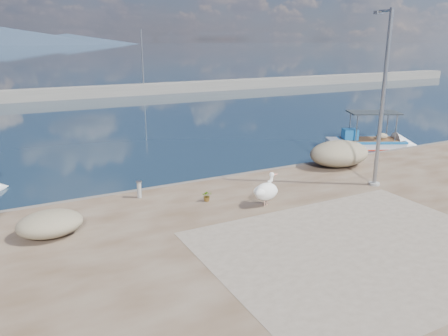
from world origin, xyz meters
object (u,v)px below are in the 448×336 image
Objects in this scene: boat_right at (370,144)px; lamp_post at (382,106)px; bollard_near at (139,189)px; pelican at (266,191)px.

boat_right is 9.69m from lamp_post.
bollard_near is at bearing 161.81° from lamp_post.
pelican is (-11.62, -6.35, 0.87)m from boat_right.
lamp_post is (-6.31, -6.42, 3.60)m from boat_right.
lamp_post reaches higher than pelican.
boat_right is at bearing 45.48° from lamp_post.
boat_right is 4.40× the size of pelican.
boat_right reaches higher than pelican.
lamp_post is (5.31, -0.07, 2.73)m from pelican.
boat_right is at bearing 12.38° from bollard_near.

